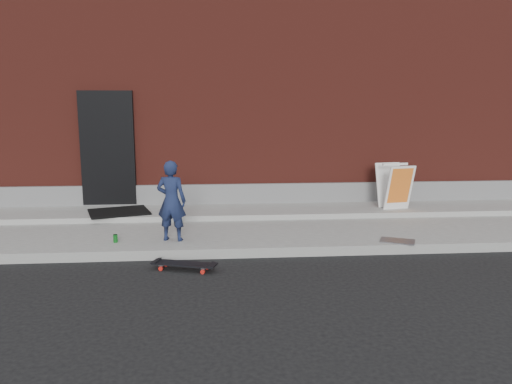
{
  "coord_description": "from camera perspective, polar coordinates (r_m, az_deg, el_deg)",
  "views": [
    {
      "loc": [
        -0.47,
        -7.12,
        2.25
      ],
      "look_at": [
        0.17,
        0.8,
        0.86
      ],
      "focal_mm": 35.0,
      "sensor_mm": 36.0,
      "label": 1
    }
  ],
  "objects": [
    {
      "name": "soda_can",
      "position": [
        8.04,
        -15.76,
        -5.13
      ],
      "size": [
        0.08,
        0.08,
        0.12
      ],
      "primitive_type": "cylinder",
      "rotation": [
        0.0,
        0.0,
        0.13
      ],
      "color": "#1C8E2B",
      "rests_on": "sidewalk"
    },
    {
      "name": "child",
      "position": [
        7.85,
        -9.64,
        -1.0
      ],
      "size": [
        0.52,
        0.4,
        1.26
      ],
      "primitive_type": "imported",
      "rotation": [
        0.0,
        0.0,
        2.91
      ],
      "color": "#172142",
      "rests_on": "sidewalk"
    },
    {
      "name": "apron",
      "position": [
        9.75,
        -1.78,
        -2.21
      ],
      "size": [
        20.0,
        1.2,
        0.1
      ],
      "primitive_type": "cube",
      "color": "gray",
      "rests_on": "sidewalk"
    },
    {
      "name": "sidewalk",
      "position": [
        8.9,
        -1.49,
        -4.21
      ],
      "size": [
        20.0,
        3.0,
        0.15
      ],
      "primitive_type": "cube",
      "color": "gray",
      "rests_on": "ground"
    },
    {
      "name": "building",
      "position": [
        14.12,
        -2.8,
        10.93
      ],
      "size": [
        20.0,
        8.1,
        5.0
      ],
      "color": "#5D2119",
      "rests_on": "ground"
    },
    {
      "name": "utility_plate",
      "position": [
        8.11,
        15.87,
        -5.4
      ],
      "size": [
        0.6,
        0.51,
        0.02
      ],
      "primitive_type": "cube",
      "rotation": [
        0.0,
        0.0,
        -0.42
      ],
      "color": "#5B5B60",
      "rests_on": "sidewalk"
    },
    {
      "name": "skateboard",
      "position": [
        7.01,
        -8.23,
        -8.19
      ],
      "size": [
        0.9,
        0.48,
        0.1
      ],
      "color": "red",
      "rests_on": "ground"
    },
    {
      "name": "doormat",
      "position": [
        9.73,
        -15.4,
        -2.2
      ],
      "size": [
        1.28,
        1.15,
        0.03
      ],
      "primitive_type": "cube",
      "rotation": [
        0.0,
        0.0,
        0.31
      ],
      "color": "black",
      "rests_on": "apron"
    },
    {
      "name": "ground",
      "position": [
        7.48,
        -0.84,
        -7.57
      ],
      "size": [
        80.0,
        80.0,
        0.0
      ],
      "primitive_type": "plane",
      "color": "black",
      "rests_on": "ground"
    },
    {
      "name": "pizza_sign",
      "position": [
        10.08,
        15.57,
        0.69
      ],
      "size": [
        0.64,
        0.72,
        0.89
      ],
      "color": "white",
      "rests_on": "apron"
    }
  ]
}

